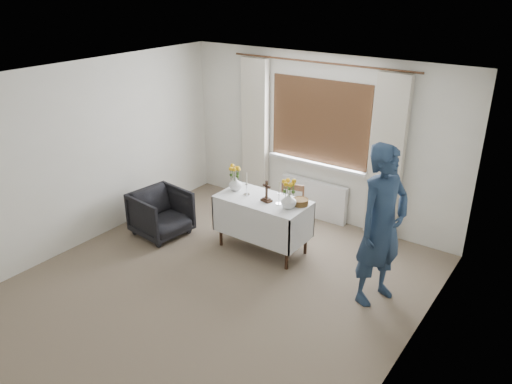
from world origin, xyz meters
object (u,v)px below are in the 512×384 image
wooden_chair (288,213)px  flower_vase_left (236,183)px  armchair (161,213)px  flower_vase_right (289,200)px  person (382,226)px  wooden_cross (267,191)px  altar_table (263,225)px

wooden_chair → flower_vase_left: (-0.60, -0.42, 0.46)m
armchair → flower_vase_right: flower_vase_right is taller
person → flower_vase_right: person is taller
wooden_chair → person: size_ratio=0.42×
wooden_chair → wooden_cross: (-0.04, -0.49, 0.51)m
flower_vase_right → flower_vase_left: bearing=175.6°
flower_vase_left → armchair: bearing=-151.8°
wooden_chair → flower_vase_left: flower_vase_left is taller
wooden_cross → flower_vase_left: bearing=-174.8°
wooden_chair → armchair: 1.83m
armchair → flower_vase_left: flower_vase_left is taller
wooden_cross → armchair: bearing=-151.3°
person → flower_vase_left: bearing=105.2°
flower_vase_right → person: bearing=-5.9°
person → wooden_cross: size_ratio=6.48×
person → flower_vase_left: person is taller
wooden_chair → person: (1.59, -0.63, 0.55)m
altar_table → wooden_chair: size_ratio=1.55×
altar_table → wooden_chair: 0.48m
person → armchair: bearing=116.2°
altar_table → wooden_cross: size_ratio=4.25×
wooden_chair → flower_vase_left: bearing=-155.6°
altar_table → person: bearing=-5.5°
wooden_cross → flower_vase_right: wooden_cross is taller
altar_table → person: 1.81m
wooden_chair → armchair: size_ratio=1.09×
wooden_cross → flower_vase_right: size_ratio=1.41×
wooden_cross → wooden_chair: bearing=97.5°
person → flower_vase_left: 2.20m
armchair → wooden_cross: wooden_cross is taller
altar_table → flower_vase_left: size_ratio=6.46×
person → wooden_cross: 1.64m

